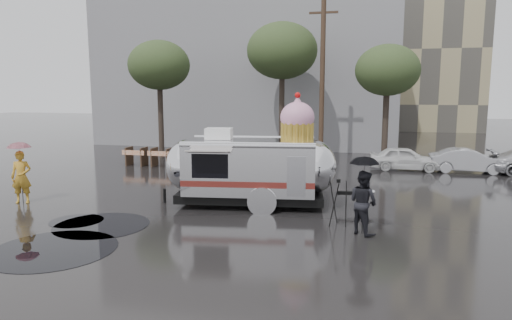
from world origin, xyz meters
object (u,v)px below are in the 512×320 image
(airstream_trailer, at_px, (253,165))
(person_right, at_px, (363,202))
(tripod, at_px, (338,199))
(person_left, at_px, (21,177))

(airstream_trailer, xyz_separation_m, person_right, (3.84, -2.44, -0.51))
(person_right, xyz_separation_m, tripod, (-0.74, 0.61, -0.08))
(person_left, xyz_separation_m, tripod, (11.29, -0.10, -0.12))
(airstream_trailer, bearing_deg, person_left, -176.43)
(airstream_trailer, distance_m, person_right, 4.57)
(person_left, relative_size, tripod, 1.33)
(airstream_trailer, distance_m, person_left, 8.39)
(airstream_trailer, bearing_deg, tripod, -38.92)
(airstream_trailer, height_order, person_left, airstream_trailer)
(airstream_trailer, bearing_deg, person_right, -40.79)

